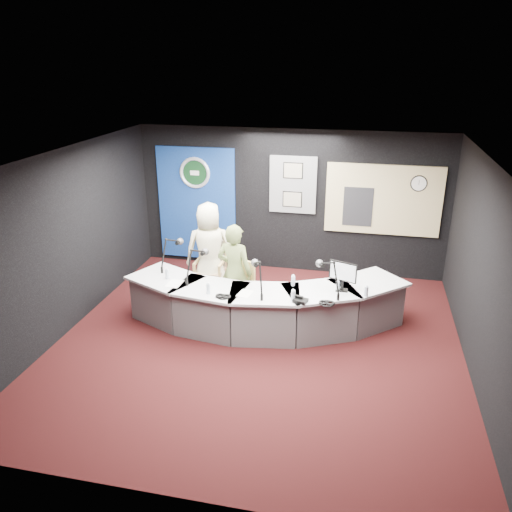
% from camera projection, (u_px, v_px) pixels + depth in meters
% --- Properties ---
extents(ground, '(6.00, 6.00, 0.00)m').
position_uv_depth(ground, '(258.00, 344.00, 7.75)').
color(ground, black).
rests_on(ground, ground).
extents(ceiling, '(6.00, 6.00, 0.02)m').
position_uv_depth(ceiling, '(258.00, 159.00, 6.73)').
color(ceiling, silver).
rests_on(ceiling, ground).
extents(wall_back, '(6.00, 0.02, 2.80)m').
position_uv_depth(wall_back, '(290.00, 202.00, 9.97)').
color(wall_back, black).
rests_on(wall_back, ground).
extents(wall_front, '(6.00, 0.02, 2.80)m').
position_uv_depth(wall_front, '(186.00, 381.00, 4.51)').
color(wall_front, black).
rests_on(wall_front, ground).
extents(wall_left, '(0.02, 6.00, 2.80)m').
position_uv_depth(wall_left, '(66.00, 242.00, 7.83)').
color(wall_left, black).
rests_on(wall_left, ground).
extents(wall_right, '(0.02, 6.00, 2.80)m').
position_uv_depth(wall_right, '(484.00, 276.00, 6.65)').
color(wall_right, black).
rests_on(wall_right, ground).
extents(broadcast_desk, '(4.50, 1.90, 0.75)m').
position_uv_depth(broadcast_desk, '(262.00, 305.00, 8.13)').
color(broadcast_desk, '#B6B9BB').
rests_on(broadcast_desk, ground).
extents(backdrop_panel, '(1.60, 0.05, 2.30)m').
position_uv_depth(backdrop_panel, '(197.00, 204.00, 10.37)').
color(backdrop_panel, navy).
rests_on(backdrop_panel, wall_back).
extents(agency_seal, '(0.63, 0.07, 0.63)m').
position_uv_depth(agency_seal, '(195.00, 173.00, 10.10)').
color(agency_seal, silver).
rests_on(agency_seal, backdrop_panel).
extents(seal_center, '(0.48, 0.01, 0.48)m').
position_uv_depth(seal_center, '(195.00, 173.00, 10.10)').
color(seal_center, '#0E3216').
rests_on(seal_center, backdrop_panel).
extents(pinboard, '(0.90, 0.04, 1.10)m').
position_uv_depth(pinboard, '(293.00, 185.00, 9.80)').
color(pinboard, slate).
rests_on(pinboard, wall_back).
extents(framed_photo_upper, '(0.34, 0.02, 0.27)m').
position_uv_depth(framed_photo_upper, '(293.00, 171.00, 9.67)').
color(framed_photo_upper, gray).
rests_on(framed_photo_upper, pinboard).
extents(framed_photo_lower, '(0.34, 0.02, 0.27)m').
position_uv_depth(framed_photo_lower, '(292.00, 199.00, 9.88)').
color(framed_photo_lower, gray).
rests_on(framed_photo_lower, pinboard).
extents(booth_window_frame, '(2.12, 0.06, 1.32)m').
position_uv_depth(booth_window_frame, '(383.00, 200.00, 9.54)').
color(booth_window_frame, tan).
rests_on(booth_window_frame, wall_back).
extents(booth_glow, '(2.00, 0.02, 1.20)m').
position_uv_depth(booth_glow, '(383.00, 200.00, 9.53)').
color(booth_glow, '#FFEEA1').
rests_on(booth_glow, booth_window_frame).
extents(equipment_rack, '(0.55, 0.02, 0.75)m').
position_uv_depth(equipment_rack, '(358.00, 207.00, 9.66)').
color(equipment_rack, black).
rests_on(equipment_rack, booth_window_frame).
extents(wall_clock, '(0.28, 0.01, 0.28)m').
position_uv_depth(wall_clock, '(419.00, 183.00, 9.27)').
color(wall_clock, white).
rests_on(wall_clock, booth_window_frame).
extents(armchair_left, '(0.50, 0.50, 0.89)m').
position_uv_depth(armchair_left, '(210.00, 271.00, 9.21)').
color(armchair_left, tan).
rests_on(armchair_left, ground).
extents(armchair_right, '(0.79, 0.79, 1.06)m').
position_uv_depth(armchair_right, '(235.00, 288.00, 8.34)').
color(armchair_right, tan).
rests_on(armchair_right, ground).
extents(draped_jacket, '(0.50, 0.10, 0.70)m').
position_uv_depth(draped_jacket, '(213.00, 257.00, 9.38)').
color(draped_jacket, '#686158').
rests_on(draped_jacket, armchair_left).
extents(person_man, '(0.97, 0.78, 1.71)m').
position_uv_depth(person_man, '(209.00, 250.00, 9.06)').
color(person_man, beige).
rests_on(person_man, ground).
extents(person_woman, '(0.65, 0.48, 1.62)m').
position_uv_depth(person_woman, '(235.00, 272.00, 8.24)').
color(person_woman, olive).
rests_on(person_woman, ground).
extents(computer_monitor, '(0.43, 0.19, 0.31)m').
position_uv_depth(computer_monitor, '(343.00, 271.00, 7.63)').
color(computer_monitor, black).
rests_on(computer_monitor, broadcast_desk).
extents(desk_phone, '(0.23, 0.20, 0.05)m').
position_uv_depth(desk_phone, '(300.00, 301.00, 7.38)').
color(desk_phone, black).
rests_on(desk_phone, broadcast_desk).
extents(headphones_near, '(0.23, 0.23, 0.04)m').
position_uv_depth(headphones_near, '(327.00, 303.00, 7.33)').
color(headphones_near, black).
rests_on(headphones_near, broadcast_desk).
extents(headphones_far, '(0.20, 0.20, 0.03)m').
position_uv_depth(headphones_far, '(223.00, 296.00, 7.52)').
color(headphones_far, black).
rests_on(headphones_far, broadcast_desk).
extents(paper_stack, '(0.22, 0.31, 0.00)m').
position_uv_depth(paper_stack, '(174.00, 284.00, 7.98)').
color(paper_stack, white).
rests_on(paper_stack, broadcast_desk).
extents(notepad, '(0.23, 0.29, 0.00)m').
position_uv_depth(notepad, '(245.00, 293.00, 7.65)').
color(notepad, white).
rests_on(notepad, broadcast_desk).
extents(boom_mic_a, '(0.22, 0.73, 0.60)m').
position_uv_depth(boom_mic_a, '(171.00, 250.00, 8.53)').
color(boom_mic_a, black).
rests_on(boom_mic_a, broadcast_desk).
extents(boom_mic_b, '(0.23, 0.73, 0.60)m').
position_uv_depth(boom_mic_b, '(196.00, 261.00, 8.07)').
color(boom_mic_b, black).
rests_on(boom_mic_b, broadcast_desk).
extents(boom_mic_c, '(0.35, 0.70, 0.60)m').
position_uv_depth(boom_mic_c, '(258.00, 273.00, 7.61)').
color(boom_mic_c, black).
rests_on(boom_mic_c, broadcast_desk).
extents(boom_mic_d, '(0.46, 0.64, 0.60)m').
position_uv_depth(boom_mic_d, '(329.00, 273.00, 7.60)').
color(boom_mic_d, black).
rests_on(boom_mic_d, broadcast_desk).
extents(water_bottles, '(3.16, 0.60, 0.18)m').
position_uv_depth(water_bottles, '(261.00, 285.00, 7.72)').
color(water_bottles, silver).
rests_on(water_bottles, broadcast_desk).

